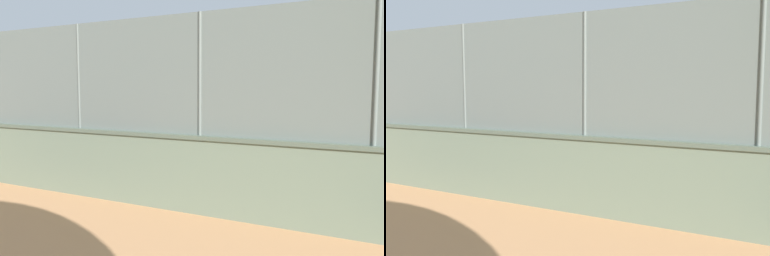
# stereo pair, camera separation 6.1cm
# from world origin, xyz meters

# --- Properties ---
(ground_plane) EXTENTS (260.00, 260.00, 0.00)m
(ground_plane) POSITION_xyz_m (0.00, 0.00, 0.00)
(ground_plane) COLOR tan
(perimeter_wall) EXTENTS (32.21, 0.45, 1.58)m
(perimeter_wall) POSITION_xyz_m (2.57, 9.82, 0.80)
(perimeter_wall) COLOR slate
(perimeter_wall) RESTS_ON ground_plane
(fence_panel_on_wall) EXTENTS (31.63, 0.17, 2.40)m
(fence_panel_on_wall) POSITION_xyz_m (2.57, 9.82, 2.77)
(fence_panel_on_wall) COLOR slate
(fence_panel_on_wall) RESTS_ON perimeter_wall
(player_at_service_line) EXTENTS (0.83, 1.01, 1.71)m
(player_at_service_line) POSITION_xyz_m (3.07, 7.46, 1.02)
(player_at_service_line) COLOR black
(player_at_service_line) RESTS_ON ground_plane
(player_near_wall_returning) EXTENTS (0.88, 0.96, 1.47)m
(player_near_wall_returning) POSITION_xyz_m (-0.04, 4.55, 0.86)
(player_near_wall_returning) COLOR #B2B2B2
(player_near_wall_returning) RESTS_ON ground_plane
(player_foreground_swinging) EXTENTS (1.02, 0.73, 1.55)m
(player_foreground_swinging) POSITION_xyz_m (0.15, -0.00, 0.91)
(player_foreground_swinging) COLOR #B2B2B2
(player_foreground_swinging) RESTS_ON ground_plane
(sports_ball) EXTENTS (0.11, 0.11, 0.11)m
(sports_ball) POSITION_xyz_m (1.92, 8.67, 0.98)
(sports_ball) COLOR yellow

